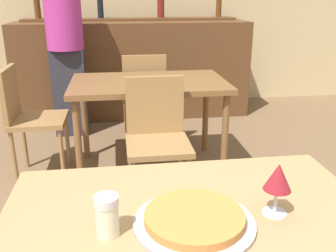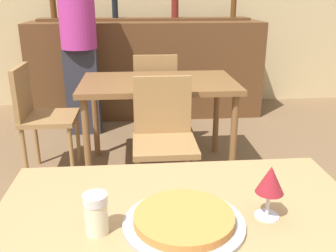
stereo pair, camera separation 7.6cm
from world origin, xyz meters
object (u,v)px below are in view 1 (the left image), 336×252
object	(u,v)px
chair_far_side_left	(28,114)
cheese_shaker	(107,216)
pizza_tray	(196,220)
chair_far_side_back	(144,92)
chair_far_side_front	(157,133)
person_standing	(65,36)
wine_glass	(278,179)

from	to	relation	value
chair_far_side_left	cheese_shaker	bearing A→B (deg)	-161.89
pizza_tray	chair_far_side_left	bearing A→B (deg)	114.45
chair_far_side_back	chair_far_side_left	bearing A→B (deg)	30.59
pizza_tray	cheese_shaker	xyz separation A→B (m)	(-0.24, -0.02, 0.04)
chair_far_side_front	cheese_shaker	bearing A→B (deg)	-101.43
chair_far_side_left	person_standing	bearing A→B (deg)	-12.60
chair_far_side_front	wine_glass	size ratio (longest dim) A/B	5.42
person_standing	wine_glass	distance (m)	2.96
pizza_tray	chair_far_side_front	bearing A→B (deg)	88.25
chair_far_side_front	chair_far_side_back	world-z (taller)	same
wine_glass	person_standing	bearing A→B (deg)	107.80
chair_far_side_left	pizza_tray	xyz separation A→B (m)	(0.87, -1.91, 0.26)
pizza_tray	person_standing	distance (m)	2.92
chair_far_side_front	wine_glass	world-z (taller)	wine_glass
cheese_shaker	person_standing	bearing A→B (deg)	98.47
cheese_shaker	pizza_tray	bearing A→B (deg)	3.79
chair_far_side_back	chair_far_side_left	world-z (taller)	same
chair_far_side_front	person_standing	xyz separation A→B (m)	(-0.71, 1.46, 0.47)
cheese_shaker	wine_glass	size ratio (longest dim) A/B	0.72
chair_far_side_left	pizza_tray	size ratio (longest dim) A/B	2.54
pizza_tray	wine_glass	bearing A→B (deg)	5.56
pizza_tray	cheese_shaker	distance (m)	0.24
chair_far_side_left	wine_glass	distance (m)	2.22
chair_far_side_back	cheese_shaker	world-z (taller)	cheese_shaker
wine_glass	cheese_shaker	bearing A→B (deg)	-175.32
chair_far_side_front	chair_far_side_left	size ratio (longest dim) A/B	1.00
cheese_shaker	wine_glass	distance (m)	0.48
pizza_tray	person_standing	bearing A→B (deg)	103.17
chair_far_side_back	pizza_tray	world-z (taller)	chair_far_side_back
chair_far_side_front	wine_glass	xyz separation A→B (m)	(0.20, -1.35, 0.36)
cheese_shaker	person_standing	size ratio (longest dim) A/B	0.06
chair_far_side_front	chair_far_side_left	xyz separation A→B (m)	(-0.91, 0.54, 0.00)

